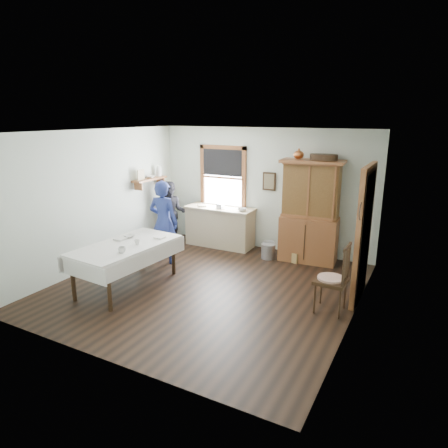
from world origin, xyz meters
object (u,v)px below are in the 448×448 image
at_px(spindle_chair, 331,278).
at_px(woman_blue, 164,225).
at_px(china_hutch, 310,212).
at_px(figure_dark, 171,215).
at_px(pail, 268,251).
at_px(work_counter, 220,227).
at_px(dining_table, 127,265).
at_px(wicker_basket, 293,256).

bearing_deg(spindle_chair, woman_blue, 172.85).
xyz_separation_m(china_hutch, figure_dark, (-3.21, -0.32, -0.37)).
bearing_deg(spindle_chair, pail, 136.39).
relative_size(work_counter, dining_table, 0.82).
xyz_separation_m(spindle_chair, pail, (-1.73, 1.76, -0.40)).
height_order(china_hutch, spindle_chair, china_hutch).
distance_m(work_counter, figure_dark, 1.19).
distance_m(work_counter, woman_blue, 1.60).
distance_m(dining_table, figure_dark, 2.58).
xyz_separation_m(work_counter, woman_blue, (-0.50, -1.48, 0.33)).
relative_size(pail, wicker_basket, 0.88).
bearing_deg(wicker_basket, spindle_chair, -56.85).
height_order(spindle_chair, figure_dark, figure_dark).
distance_m(woman_blue, figure_dark, 1.29).
height_order(work_counter, pail, work_counter).
bearing_deg(work_counter, woman_blue, -109.37).
bearing_deg(figure_dark, wicker_basket, -23.10).
distance_m(spindle_chair, woman_blue, 3.60).
relative_size(dining_table, woman_blue, 1.24).
distance_m(work_counter, china_hutch, 2.18).
xyz_separation_m(pail, woman_blue, (-1.82, -1.20, 0.63)).
bearing_deg(woman_blue, china_hutch, -156.48).
distance_m(pail, wicker_basket, 0.53).
bearing_deg(spindle_chair, figure_dark, 159.72).
relative_size(dining_table, spindle_chair, 1.76).
xyz_separation_m(work_counter, dining_table, (-0.35, -2.79, -0.07)).
relative_size(dining_table, pail, 6.22).
xyz_separation_m(dining_table, spindle_chair, (3.40, 0.75, 0.17)).
xyz_separation_m(wicker_basket, woman_blue, (-2.33, -1.31, 0.68)).
bearing_deg(wicker_basket, dining_table, -129.83).
relative_size(spindle_chair, figure_dark, 0.82).
distance_m(china_hutch, figure_dark, 3.25).
bearing_deg(work_counter, figure_dark, -163.34).
height_order(work_counter, spindle_chair, spindle_chair).
height_order(work_counter, dining_table, work_counter).
bearing_deg(woman_blue, figure_dark, -67.20).
height_order(pail, wicker_basket, pail).
bearing_deg(spindle_chair, wicker_basket, 124.96).
height_order(china_hutch, figure_dark, china_hutch).
bearing_deg(work_counter, spindle_chair, -34.45).
bearing_deg(pail, wicker_basket, 11.74).
bearing_deg(work_counter, wicker_basket, -6.08).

